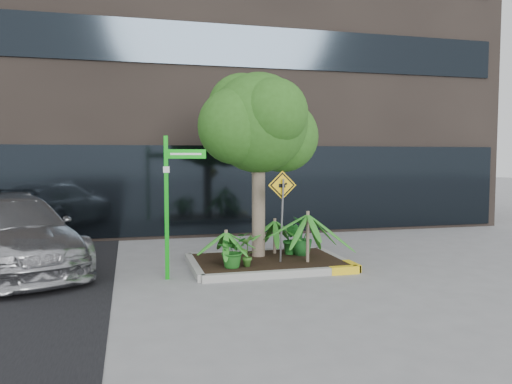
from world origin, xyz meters
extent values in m
plane|color=gray|center=(0.00, 0.00, 0.00)|extent=(80.00, 80.00, 0.00)
cube|color=#2D2621|center=(0.50, 8.50, 7.50)|extent=(18.00, 8.00, 15.00)
cube|color=#9E9E99|center=(0.20, 1.40, 0.07)|extent=(3.20, 0.15, 0.15)
cube|color=#9E9E99|center=(0.20, -0.80, 0.07)|extent=(3.20, 0.15, 0.15)
cube|color=#9E9E99|center=(-1.40, 0.30, 0.07)|extent=(0.15, 2.20, 0.15)
cube|color=#9E9E99|center=(1.80, 0.30, 0.07)|extent=(0.15, 2.20, 0.15)
cube|color=yellow|center=(1.50, -0.80, 0.07)|extent=(0.60, 0.17, 0.15)
cube|color=black|center=(0.20, 0.30, 0.12)|extent=(3.05, 2.05, 0.06)
cylinder|color=gray|center=(0.10, 0.72, 1.37)|extent=(0.29, 0.29, 2.75)
cylinder|color=gray|center=(0.19, 0.72, 2.38)|extent=(0.52, 0.15, 0.89)
sphere|color=#2B5E1B|center=(0.10, 0.72, 3.11)|extent=(2.20, 2.20, 2.20)
sphere|color=#2B5E1B|center=(0.74, 0.99, 2.84)|extent=(1.65, 1.65, 1.65)
sphere|color=#2B5E1B|center=(-0.45, 0.53, 3.02)|extent=(1.65, 1.65, 1.65)
sphere|color=#2B5E1B|center=(0.28, 0.17, 3.30)|extent=(1.47, 1.47, 1.47)
sphere|color=#2B5E1B|center=(-0.17, 1.17, 3.48)|extent=(1.56, 1.56, 1.56)
cylinder|color=gray|center=(0.95, -0.16, 0.69)|extent=(0.07, 0.07, 1.08)
cylinder|color=gray|center=(-0.77, 0.03, 0.51)|extent=(0.07, 0.07, 0.72)
cylinder|color=gray|center=(0.54, 0.91, 0.55)|extent=(0.07, 0.07, 0.81)
imported|color=#AFB0B4|center=(-5.09, 1.25, 0.77)|extent=(4.02, 5.70, 1.53)
imported|color=#1C5F1B|center=(-0.70, -0.28, 0.50)|extent=(0.89, 0.89, 0.70)
imported|color=#1A591F|center=(1.08, 0.58, 0.58)|extent=(0.57, 0.57, 0.87)
imported|color=#336A21|center=(-0.39, -0.28, 0.48)|extent=(0.48, 0.48, 0.66)
imported|color=#1E6A22|center=(0.87, 0.69, 0.51)|extent=(0.55, 0.55, 0.71)
cube|color=#0E9A13|center=(-2.00, -0.34, 1.38)|extent=(0.08, 0.08, 2.77)
cube|color=#0E9A13|center=(-1.63, -0.37, 2.42)|extent=(0.77, 0.08, 0.18)
cube|color=#0E9A13|center=(-1.97, 0.03, 2.62)|extent=(0.08, 0.77, 0.18)
cube|color=white|center=(-1.63, -0.38, 2.42)|extent=(0.59, 0.05, 0.04)
cube|color=white|center=(-1.99, 0.03, 2.62)|extent=(0.05, 0.59, 0.04)
cube|color=white|center=(-2.00, -0.39, 2.13)|extent=(0.12, 0.01, 0.12)
cylinder|color=slate|center=(0.37, -0.17, 1.04)|extent=(0.05, 0.28, 1.77)
cube|color=yellow|center=(0.37, -0.19, 1.79)|extent=(0.60, 0.04, 0.59)
cube|color=black|center=(0.37, -0.20, 1.79)|extent=(0.53, 0.03, 0.53)
cube|color=yellow|center=(0.37, -0.21, 1.79)|extent=(0.45, 0.02, 0.45)
cube|color=black|center=(0.36, -0.21, 1.78)|extent=(0.14, 0.01, 0.08)
camera|label=1|loc=(-2.69, -9.99, 2.36)|focal=35.00mm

